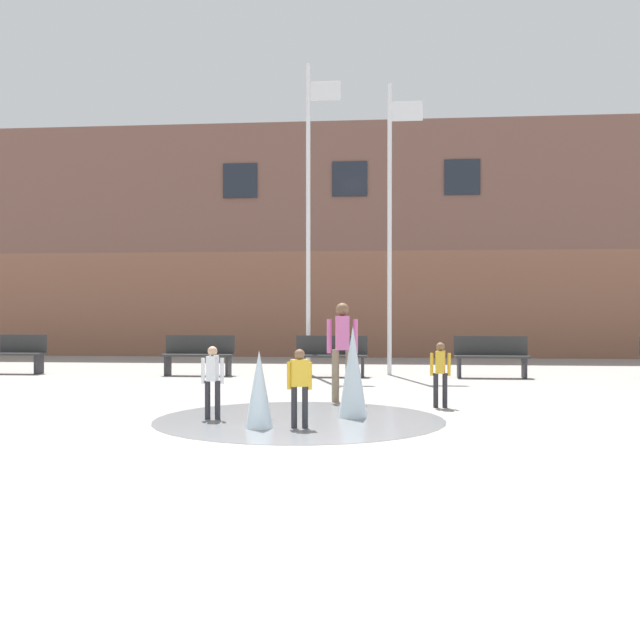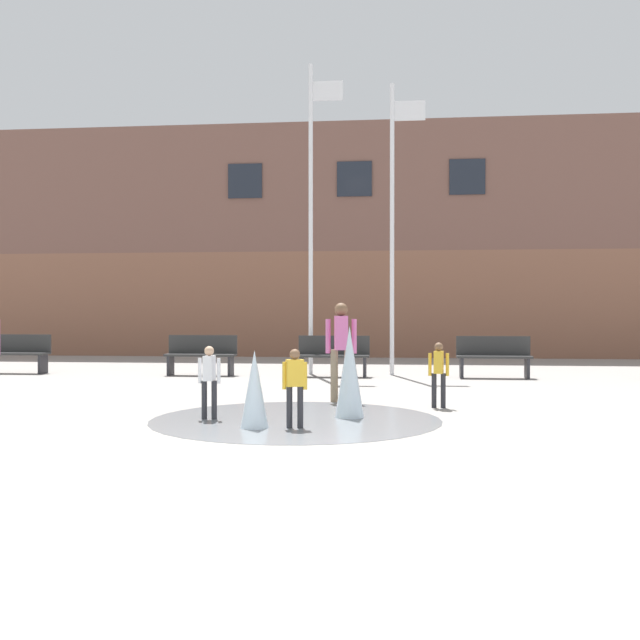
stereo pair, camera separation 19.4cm
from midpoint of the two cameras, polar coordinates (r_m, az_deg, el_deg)
The scene contains 13 objects.
ground_plane at distance 6.51m, azimuth -6.01°, elevation -12.23°, with size 100.00×100.00×0.00m, color gray.
library_building at distance 26.71m, azimuth 3.24°, elevation 5.56°, with size 36.00×6.05×7.48m.
splash_fountain at distance 9.95m, azimuth -0.19°, elevation -5.31°, with size 3.90×3.90×1.25m.
park_bench_far_left at distance 18.96m, azimuth -21.89°, elevation -2.33°, with size 1.60×0.44×0.91m.
park_bench_under_left_flagpole at distance 17.21m, azimuth -8.71°, elevation -2.59°, with size 1.60×0.44×0.91m.
park_bench_under_right_flagpole at distance 16.66m, azimuth 1.37°, elevation -2.69°, with size 1.60×0.44×0.91m.
park_bench_near_trashcan at distance 16.78m, azimuth 13.42°, elevation -2.69°, with size 1.60×0.44×0.91m.
child_running at distance 11.42m, azimuth 9.51°, elevation -3.74°, with size 0.31×0.23×0.99m.
child_in_fountain at distance 10.18m, azimuth -7.90°, elevation -4.27°, with size 0.31×0.21×0.99m.
adult_watching at distance 11.98m, azimuth 2.08°, elevation -1.83°, with size 0.50×0.37×1.59m.
child_with_pink_shirt at distance 9.31m, azimuth -1.33°, elevation -4.73°, with size 0.31×0.19×0.99m.
flagpole_left at distance 17.44m, azimuth -0.28°, elevation 8.45°, with size 0.80×0.10×7.16m.
flagpole_right at distance 17.30m, azimuth 5.95°, elevation 7.64°, with size 0.80×0.10×6.65m.
Camera 2 is at (1.43, -6.20, 1.45)m, focal length 42.00 mm.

